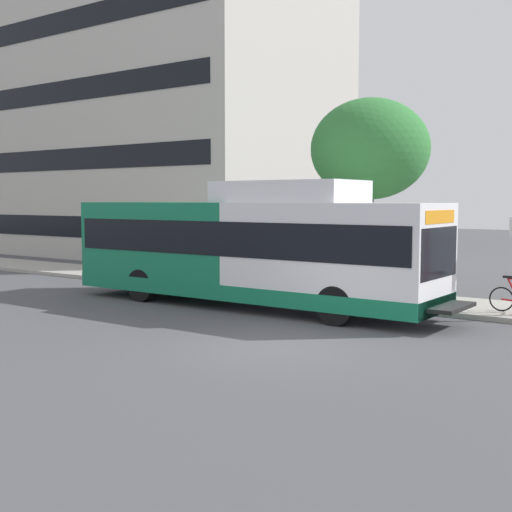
# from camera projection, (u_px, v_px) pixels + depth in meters

# --- Properties ---
(ground_plane) EXTENTS (120.00, 120.00, 0.00)m
(ground_plane) POSITION_uv_depth(u_px,v_px,m) (48.00, 310.00, 18.99)
(ground_plane) COLOR #4C4C51
(sidewalk_curb) EXTENTS (3.00, 56.00, 0.14)m
(sidewalk_curb) POSITION_uv_depth(u_px,v_px,m) (250.00, 287.00, 23.48)
(sidewalk_curb) COLOR #A8A399
(sidewalk_curb) RESTS_ON ground
(transit_bus) EXTENTS (2.58, 12.25, 3.65)m
(transit_bus) POSITION_uv_depth(u_px,v_px,m) (249.00, 249.00, 19.48)
(transit_bus) COLOR white
(transit_bus) RESTS_ON ground
(street_tree_near_stop) EXTENTS (3.78, 3.78, 6.21)m
(street_tree_near_stop) POSITION_uv_depth(u_px,v_px,m) (370.00, 150.00, 21.26)
(street_tree_near_stop) COLOR #4C3823
(street_tree_near_stop) RESTS_ON sidewalk_curb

